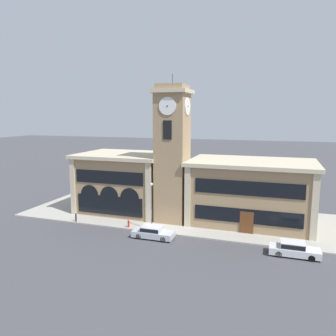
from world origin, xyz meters
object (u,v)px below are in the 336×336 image
Objects in this scene: parked_car_mid at (294,249)px; parked_car_near at (153,232)px; street_lamp at (151,199)px; bollard at (76,217)px; fire_hydrant at (129,224)px.

parked_car_near is at bearing 179.70° from parked_car_mid.
bollard is (-10.04, -0.30, -3.14)m from street_lamp.
bollard is at bearing -178.29° from street_lamp.
parked_car_mid is at bearing -4.00° from bollard.
bollard reaches higher than fire_hydrant.
bollard is at bearing 170.50° from parked_car_near.
street_lamp is at bearing 171.99° from parked_car_mid.
parked_car_mid is at bearing -0.30° from parked_car_near.
street_lamp is 10.52m from bollard.
fire_hydrant is (-18.25, 1.97, -0.16)m from parked_car_mid.
parked_car_near is 0.81× the size of street_lamp.
street_lamp is 6.37× the size of fire_hydrant.
parked_car_mid is 15.79m from street_lamp.
street_lamp reaches higher than fire_hydrant.
bollard is (-25.38, 1.78, -0.06)m from parked_car_mid.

